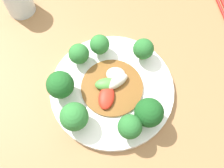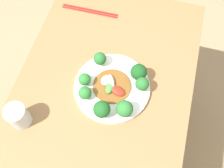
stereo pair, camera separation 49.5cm
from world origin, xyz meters
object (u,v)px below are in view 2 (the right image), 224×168
Objects in this scene: broccoli_southwest at (100,59)px; chopsticks at (90,11)px; broccoli_northeast at (125,109)px; broccoli_northwest at (139,72)px; plate at (112,87)px; stirfry_center at (112,85)px; broccoli_southeast at (85,93)px; broccoli_north at (142,84)px; broccoli_east at (102,109)px; broccoli_south at (85,79)px; drinking_glass at (18,116)px.

broccoli_southwest is 0.28m from chopsticks.
broccoli_northwest is at bearing 174.12° from broccoli_northeast.
stirfry_center is at bearing -79.12° from plate.
broccoli_southwest reaches higher than broccoli_southeast.
broccoli_east reaches higher than broccoli_north.
broccoli_southwest is 0.11m from stirfry_center.
broccoli_east is at bearing 43.60° from broccoli_south.
broccoli_southwest is 0.64× the size of drinking_glass.
broccoli_northwest reaches higher than broccoli_north.
broccoli_northwest reaches higher than broccoli_southeast.
chopsticks is at bearing 171.03° from drinking_glass.
broccoli_southwest is at bearing 25.67° from chopsticks.
chopsticks is (-0.33, -0.18, -0.02)m from stirfry_center.
broccoli_east is at bearing 22.45° from chopsticks.
broccoli_northeast is 0.49m from chopsticks.
plate is 1.15× the size of chopsticks.
broccoli_northwest reaches higher than stirfry_center.
drinking_glass reaches higher than broccoli_north.
broccoli_north is at bearing 139.03° from broccoli_east.
broccoli_northwest reaches higher than plate.
broccoli_southeast is at bearing -4.68° from broccoli_southwest.
plate is at bearing 176.76° from broccoli_east.
broccoli_northeast is 0.08m from broccoli_east.
plate is 0.10m from broccoli_south.
broccoli_northeast is 0.11m from broccoli_north.
broccoli_north reaches higher than broccoli_southeast.
broccoli_southwest is (-0.17, -0.13, -0.00)m from broccoli_northeast.
plate is at bearing 97.74° from broccoli_south.
drinking_glass is (0.22, -0.37, -0.01)m from broccoli_north.
drinking_glass is (0.26, -0.35, -0.01)m from broccoli_northwest.
broccoli_northeast is 0.11m from stirfry_center.
broccoli_northwest is at bearing 112.67° from broccoli_south.
broccoli_southeast is at bearing 18.83° from broccoli_south.
drinking_glass is at bearing -59.79° from broccoli_north.
broccoli_northeast is 0.74× the size of drinking_glass.
broccoli_northeast is (0.09, 0.07, 0.05)m from plate.
broccoli_northeast reaches higher than broccoli_southeast.
broccoli_south is at bearing -114.12° from broccoli_northeast.
broccoli_north is 0.43m from chopsticks.
broccoli_southeast is (0.08, -0.18, -0.01)m from broccoli_north.
broccoli_east is 1.00× the size of broccoli_northwest.
broccoli_northeast is at bearing -19.66° from broccoli_north.
stirfry_center is 0.38m from chopsticks.
plate is 0.11m from broccoli_southeast.
broccoli_east is 0.20m from broccoli_southwest.
broccoli_southwest is at bearing -140.34° from plate.
broccoli_southwest reaches higher than chopsticks.
drinking_glass is at bearing -54.29° from broccoli_southeast.
broccoli_south is 0.10m from broccoli_southwest.
chopsticks is at bearing -154.33° from broccoli_southwest.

